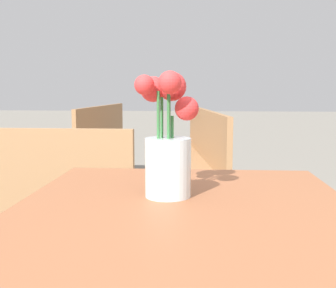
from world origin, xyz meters
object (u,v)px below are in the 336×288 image
Objects in this scene: flower_vase at (168,147)px; bench_middle at (94,143)px; bench_far at (195,155)px; table_front at (184,259)px.

bench_middle is at bearing 107.75° from flower_vase.
flower_vase is 0.17× the size of bench_middle.
bench_far is (1.06, -0.83, 0.01)m from bench_middle.
flower_vase reaches higher than bench_far.
table_front is at bearing -89.25° from bench_far.
flower_vase is 2.49m from bench_far.
flower_vase reaches higher than bench_middle.
bench_middle is at bearing 108.05° from table_front.
bench_far is at bearing 90.75° from table_front.
flower_vase is 3.47m from bench_middle.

